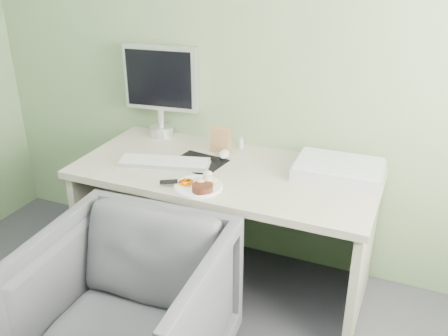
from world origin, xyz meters
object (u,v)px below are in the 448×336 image
at_px(scanner, 339,170).
at_px(desk_chair, 128,313).
at_px(monitor, 161,86).
at_px(desk, 225,199).
at_px(plate, 199,187).

xyz_separation_m(scanner, desk_chair, (-0.69, -0.96, -0.40)).
bearing_deg(desk_chair, monitor, 108.30).
distance_m(desk, plate, 0.32).
bearing_deg(monitor, desk, -36.89).
height_order(plate, desk_chair, plate).
bearing_deg(monitor, scanner, -15.79).
xyz_separation_m(plate, scanner, (0.61, 0.40, 0.03)).
height_order(scanner, desk_chair, scanner).
xyz_separation_m(plate, desk_chair, (-0.08, -0.56, -0.37)).
xyz_separation_m(desk, scanner, (0.57, 0.14, 0.22)).
distance_m(scanner, monitor, 1.17).
bearing_deg(scanner, desk_chair, -127.37).
relative_size(desk, plate, 6.62).
distance_m(desk, monitor, 0.80).
height_order(plate, monitor, monitor).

